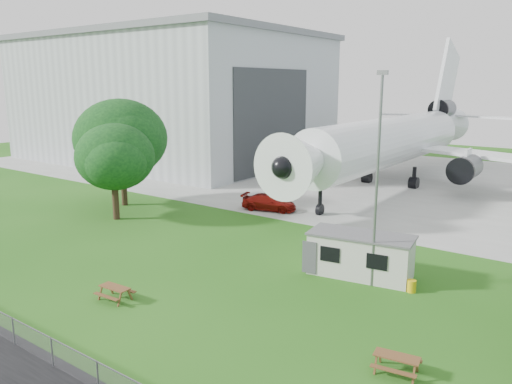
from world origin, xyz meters
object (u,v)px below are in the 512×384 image
Objects in this scene: airliner at (395,139)px; picnic_east at (396,373)px; hangar at (171,97)px; site_cabin at (361,255)px; picnic_west at (115,300)px.

picnic_east is (14.61, -37.48, -5.27)m from airliner.
hangar is 23.89× the size of picnic_east.
airliner reaches higher than site_cabin.
airliner is at bearing 102.91° from picnic_east.
site_cabin is at bearing 113.99° from picnic_east.
hangar is 53.98m from site_cabin.
picnic_west is 14.97m from picnic_east.
picnic_west is at bearing -90.29° from airliner.
hangar reaches higher than airliner.
airliner is at bearing 86.46° from picnic_west.
site_cabin is at bearing 46.97° from picnic_west.
airliner is at bearing 107.44° from site_cabin.
hangar is at bearing 128.70° from picnic_west.
hangar reaches higher than picnic_west.
picnic_west is at bearing -48.05° from hangar.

